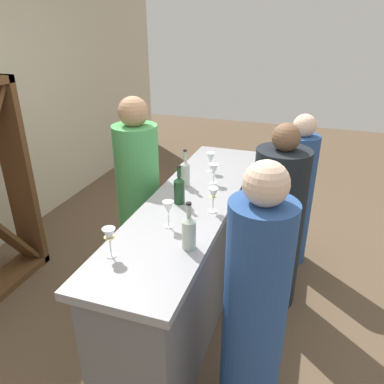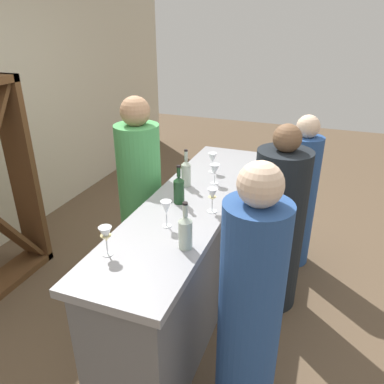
% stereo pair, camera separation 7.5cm
% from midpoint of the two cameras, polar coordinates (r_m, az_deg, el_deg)
% --- Properties ---
extents(ground_plane, '(12.00, 12.00, 0.00)m').
position_cam_midpoint_polar(ground_plane, '(3.21, -0.70, -16.79)').
color(ground_plane, brown).
extents(bar_counter, '(2.31, 0.58, 0.97)m').
position_cam_midpoint_polar(bar_counter, '(2.91, -0.75, -9.55)').
color(bar_counter, slate).
rests_on(bar_counter, ground).
extents(wine_bottle_leftmost_clear_pale, '(0.08, 0.08, 0.28)m').
position_cam_midpoint_polar(wine_bottle_leftmost_clear_pale, '(2.06, -1.51, -5.96)').
color(wine_bottle_leftmost_clear_pale, '#B7C6B2').
rests_on(wine_bottle_leftmost_clear_pale, bar_counter).
extents(wine_bottle_second_left_olive_green, '(0.07, 0.07, 0.28)m').
position_cam_midpoint_polar(wine_bottle_second_left_olive_green, '(2.56, -2.78, 0.42)').
color(wine_bottle_second_left_olive_green, '#193D1E').
rests_on(wine_bottle_second_left_olive_green, bar_counter).
extents(wine_bottle_center_clear_pale, '(0.07, 0.07, 0.29)m').
position_cam_midpoint_polar(wine_bottle_center_clear_pale, '(2.82, -1.80, 2.97)').
color(wine_bottle_center_clear_pale, '#B7C6B2').
rests_on(wine_bottle_center_clear_pale, bar_counter).
extents(wine_glass_near_left, '(0.07, 0.07, 0.17)m').
position_cam_midpoint_polar(wine_glass_near_left, '(2.44, 2.36, -0.56)').
color(wine_glass_near_left, white).
rests_on(wine_glass_near_left, bar_counter).
extents(wine_glass_near_center, '(0.07, 0.07, 0.16)m').
position_cam_midpoint_polar(wine_glass_near_center, '(2.86, 2.55, 3.36)').
color(wine_glass_near_center, white).
rests_on(wine_glass_near_center, bar_counter).
extents(wine_glass_near_right, '(0.07, 0.07, 0.17)m').
position_cam_midpoint_polar(wine_glass_near_right, '(2.26, -4.58, -2.53)').
color(wine_glass_near_right, white).
rests_on(wine_glass_near_right, bar_counter).
extents(wine_glass_far_left, '(0.07, 0.07, 0.16)m').
position_cam_midpoint_polar(wine_glass_far_left, '(3.09, 2.14, 5.10)').
color(wine_glass_far_left, white).
rests_on(wine_glass_far_left, bar_counter).
extents(wine_glass_far_center, '(0.07, 0.07, 0.17)m').
position_cam_midpoint_polar(wine_glass_far_center, '(2.04, -13.44, -6.66)').
color(wine_glass_far_center, white).
rests_on(wine_glass_far_center, bar_counter).
extents(person_left_guest, '(0.52, 0.52, 1.49)m').
position_cam_midpoint_polar(person_left_guest, '(2.96, 11.96, -5.17)').
color(person_left_guest, black).
rests_on(person_left_guest, ground).
extents(person_center_guest, '(0.44, 0.44, 1.57)m').
position_cam_midpoint_polar(person_center_guest, '(2.10, 8.41, -17.35)').
color(person_center_guest, '#284C8C').
rests_on(person_center_guest, ground).
extents(person_right_guest, '(0.39, 0.39, 1.41)m').
position_cam_midpoint_polar(person_right_guest, '(3.53, 14.84, -0.68)').
color(person_right_guest, '#284C8C').
rests_on(person_right_guest, ground).
extents(person_server_behind, '(0.41, 0.41, 1.61)m').
position_cam_midpoint_polar(person_server_behind, '(3.15, -8.69, -1.44)').
color(person_server_behind, '#4CA559').
rests_on(person_server_behind, ground).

